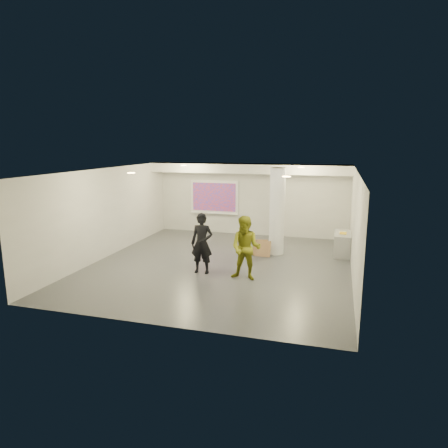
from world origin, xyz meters
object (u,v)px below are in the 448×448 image
(credenza, at_px, (342,244))
(woman, at_px, (202,243))
(man, at_px, (246,248))
(projection_screen, at_px, (214,197))
(column, at_px, (277,211))

(credenza, relative_size, woman, 0.73)
(woman, height_order, man, man)
(projection_screen, bearing_deg, man, -64.33)
(column, height_order, projection_screen, column)
(column, distance_m, credenza, 2.53)
(credenza, xyz_separation_m, woman, (-4.03, -3.20, 0.52))
(projection_screen, xyz_separation_m, credenza, (5.32, -2.15, -1.14))
(projection_screen, distance_m, woman, 5.55)
(column, height_order, credenza, column)
(credenza, bearing_deg, column, -166.83)
(credenza, bearing_deg, man, -127.19)
(man, bearing_deg, projection_screen, 119.41)
(column, bearing_deg, man, -98.19)
(credenza, height_order, man, man)
(man, bearing_deg, column, 85.55)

